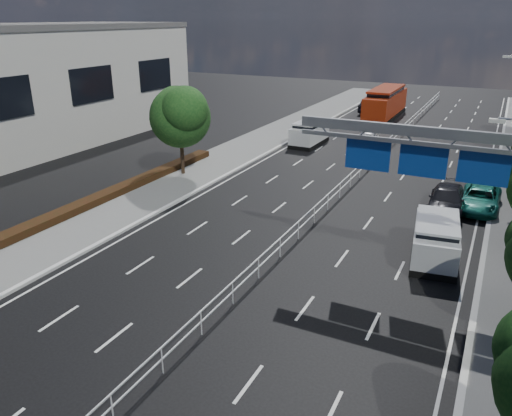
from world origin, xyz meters
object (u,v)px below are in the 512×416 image
at_px(near_car_silver, 368,137).
at_px(parked_car_teal, 480,199).
at_px(white_minivan, 309,133).
at_px(red_bus, 385,102).
at_px(silver_minivan, 436,239).
at_px(parked_car_dark, 447,200).
at_px(overhead_gantry, 442,157).
at_px(near_car_dark, 371,106).

distance_m(near_car_silver, parked_car_teal, 16.65).
xyz_separation_m(white_minivan, red_bus, (3.21, 16.17, 0.74)).
height_order(silver_minivan, parked_car_dark, silver_minivan).
height_order(overhead_gantry, near_car_dark, overhead_gantry).
xyz_separation_m(near_car_dark, silver_minivan, (12.76, -37.76, 0.16)).
xyz_separation_m(near_car_dark, parked_car_dark, (12.47, -30.83, -0.11)).
height_order(white_minivan, red_bus, red_bus).
xyz_separation_m(silver_minivan, parked_car_teal, (1.51, 8.13, -0.32)).
xyz_separation_m(overhead_gantry, silver_minivan, (0.05, 2.02, -4.61)).
bearing_deg(white_minivan, parked_car_teal, -34.48).
xyz_separation_m(near_car_dark, parked_car_teal, (14.27, -29.63, -0.16)).
bearing_deg(parked_car_teal, near_car_silver, 129.61).
bearing_deg(overhead_gantry, red_bus, 105.76).
relative_size(overhead_gantry, near_car_silver, 2.33).
bearing_deg(silver_minivan, overhead_gantry, -98.79).
bearing_deg(white_minivan, parked_car_dark, -40.90).
distance_m(overhead_gantry, parked_car_teal, 11.39).
xyz_separation_m(red_bus, near_car_silver, (1.74, -13.99, -1.05)).
bearing_deg(parked_car_dark, red_bus, 108.14).
bearing_deg(overhead_gantry, parked_car_teal, 81.26).
xyz_separation_m(overhead_gantry, parked_car_dark, (-0.24, 8.95, -4.88)).
height_order(red_bus, parked_car_teal, red_bus).
relative_size(overhead_gantry, parked_car_dark, 2.06).
relative_size(overhead_gantry, silver_minivan, 2.01).
height_order(overhead_gantry, white_minivan, overhead_gantry).
distance_m(near_car_silver, near_car_dark, 17.03).
height_order(parked_car_teal, parked_car_dark, parked_car_dark).
xyz_separation_m(overhead_gantry, red_bus, (-10.50, 37.21, -3.81)).
relative_size(near_car_silver, near_car_dark, 0.87).
relative_size(near_car_silver, silver_minivan, 0.86).
distance_m(white_minivan, parked_car_dark, 18.10).
relative_size(overhead_gantry, near_car_dark, 2.02).
bearing_deg(white_minivan, near_car_silver, 24.72).
relative_size(near_car_dark, silver_minivan, 1.00).
relative_size(near_car_dark, parked_car_dark, 1.02).
relative_size(white_minivan, near_car_dark, 0.99).
bearing_deg(red_bus, overhead_gantry, -74.52).
xyz_separation_m(near_car_silver, parked_car_teal, (10.32, -13.07, -0.07)).
bearing_deg(parked_car_teal, silver_minivan, -99.20).
height_order(near_car_dark, parked_car_dark, near_car_dark).
bearing_deg(white_minivan, overhead_gantry, -55.89).
relative_size(white_minivan, silver_minivan, 0.98).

